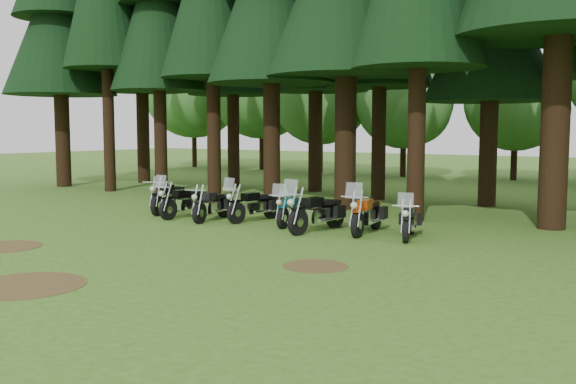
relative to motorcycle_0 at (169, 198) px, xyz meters
The scene contains 17 objects.
ground 6.62m from the motorcycle_0, 48.73° to the right, with size 120.00×120.00×0.00m, color #356319.
decid_0 27.50m from the motorcycle_0, 131.16° to the left, with size 8.00×7.78×10.00m.
decid_1 24.42m from the motorcycle_0, 119.21° to the left, with size 7.91×7.69×9.88m.
decid_2 21.20m from the motorcycle_0, 107.06° to the left, with size 6.72×6.53×8.40m.
decid_3 20.57m from the motorcycle_0, 91.02° to the left, with size 6.12×5.95×7.65m.
decid_4 22.51m from the motorcycle_0, 74.48° to the left, with size 5.93×5.76×7.41m.
dirt_patch_0 7.11m from the motorcycle_0, 79.00° to the right, with size 1.80×1.80×0.01m, color #4C3D1E.
dirt_patch_1 9.93m from the motorcycle_0, 26.74° to the right, with size 1.40×1.40×0.01m, color #4C3D1E.
dirt_patch_2 10.45m from the motorcycle_0, 59.14° to the right, with size 2.20×2.20×0.01m, color #4C3D1E.
motorcycle_0 is the anchor object (origin of this frame).
motorcycle_1 1.38m from the motorcycle_0, 22.11° to the right, with size 0.43×2.30×1.46m.
motorcycle_2 2.55m from the motorcycle_0, 12.90° to the right, with size 0.61×2.19×0.90m.
motorcycle_3 3.68m from the motorcycle_0, ahead, with size 0.58×2.29×1.43m.
motorcycle_4 5.18m from the motorcycle_0, ahead, with size 0.68×2.13×1.34m.
motorcycle_5 6.43m from the motorcycle_0, ahead, with size 0.58×2.47×1.55m.
motorcycle_6 7.71m from the motorcycle_0, ahead, with size 0.71×2.40×1.51m.
motorcycle_7 9.02m from the motorcycle_0, ahead, with size 0.93×2.05×1.31m.
Camera 1 is at (11.66, -10.75, 2.88)m, focal length 40.00 mm.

